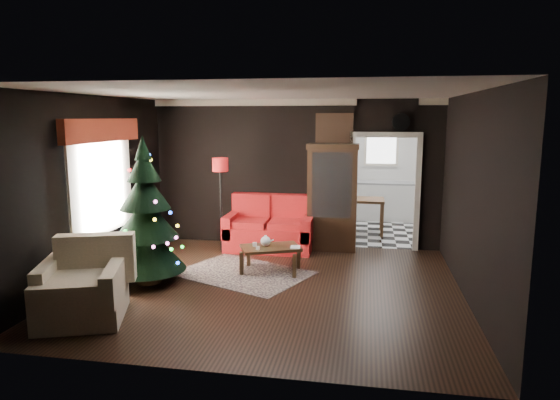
% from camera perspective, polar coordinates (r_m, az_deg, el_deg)
% --- Properties ---
extents(floor, '(5.50, 5.50, 0.00)m').
position_cam_1_polar(floor, '(7.35, -1.24, -10.05)').
color(floor, black).
rests_on(floor, ground).
extents(ceiling, '(5.50, 5.50, 0.00)m').
position_cam_1_polar(ceiling, '(6.93, -1.32, 12.33)').
color(ceiling, white).
rests_on(ceiling, ground).
extents(wall_back, '(5.50, 0.00, 5.50)m').
position_cam_1_polar(wall_back, '(9.45, 1.69, 3.09)').
color(wall_back, black).
rests_on(wall_back, ground).
extents(wall_front, '(5.50, 0.00, 5.50)m').
position_cam_1_polar(wall_front, '(4.62, -7.37, -3.87)').
color(wall_front, black).
rests_on(wall_front, ground).
extents(wall_left, '(0.00, 5.50, 5.50)m').
position_cam_1_polar(wall_left, '(8.00, -20.98, 1.28)').
color(wall_left, black).
rests_on(wall_left, ground).
extents(wall_right, '(0.00, 5.50, 5.50)m').
position_cam_1_polar(wall_right, '(7.01, 21.35, 0.15)').
color(wall_right, black).
rests_on(wall_right, ground).
extents(doorway, '(1.10, 0.10, 2.10)m').
position_cam_1_polar(doorway, '(9.40, 11.99, 0.70)').
color(doorway, beige).
rests_on(doorway, ground).
extents(left_window, '(0.05, 1.60, 1.40)m').
position_cam_1_polar(left_window, '(8.15, -20.04, 1.82)').
color(left_window, white).
rests_on(left_window, wall_left).
extents(valance, '(0.12, 2.10, 0.35)m').
position_cam_1_polar(valance, '(8.05, -19.88, 7.61)').
color(valance, maroon).
rests_on(valance, wall_left).
extents(kitchen_floor, '(3.00, 3.00, 0.00)m').
position_cam_1_polar(kitchen_floor, '(11.07, 11.55, -3.48)').
color(kitchen_floor, white).
rests_on(kitchen_floor, ground).
extents(kitchen_window, '(0.70, 0.06, 0.70)m').
position_cam_1_polar(kitchen_window, '(12.26, 11.66, 5.81)').
color(kitchen_window, white).
rests_on(kitchen_window, ground).
extents(rug, '(2.38, 2.10, 0.01)m').
position_cam_1_polar(rug, '(7.95, -4.29, -8.48)').
color(rug, '#4D3144').
rests_on(rug, ground).
extents(loveseat, '(1.70, 0.90, 1.00)m').
position_cam_1_polar(loveseat, '(9.22, -1.21, -2.74)').
color(loveseat, '#9A0A03').
rests_on(loveseat, ground).
extents(curio_cabinet, '(0.90, 0.45, 1.90)m').
position_cam_1_polar(curio_cabinet, '(9.20, 6.09, 0.04)').
color(curio_cabinet, black).
rests_on(curio_cabinet, ground).
extents(floor_lamp, '(0.36, 0.36, 1.84)m').
position_cam_1_polar(floor_lamp, '(9.02, -6.85, -0.95)').
color(floor_lamp, black).
rests_on(floor_lamp, ground).
extents(christmas_tree, '(1.37, 1.37, 2.18)m').
position_cam_1_polar(christmas_tree, '(7.56, -15.30, -1.58)').
color(christmas_tree, black).
rests_on(christmas_tree, ground).
extents(armchair, '(1.31, 1.31, 1.05)m').
position_cam_1_polar(armchair, '(6.57, -22.07, -8.96)').
color(armchair, tan).
rests_on(armchair, ground).
extents(coffee_table, '(1.06, 0.87, 0.41)m').
position_cam_1_polar(coffee_table, '(7.96, -1.09, -6.84)').
color(coffee_table, black).
rests_on(coffee_table, rug).
extents(teapot, '(0.24, 0.24, 0.17)m').
position_cam_1_polar(teapot, '(7.90, -1.68, -4.76)').
color(teapot, white).
rests_on(teapot, coffee_table).
extents(cup_a, '(0.08, 0.08, 0.06)m').
position_cam_1_polar(cup_a, '(7.93, -2.94, -5.15)').
color(cup_a, silver).
rests_on(cup_a, coffee_table).
extents(cup_b, '(0.07, 0.07, 0.05)m').
position_cam_1_polar(cup_b, '(7.72, -2.59, -5.58)').
color(cup_b, white).
rests_on(cup_b, coffee_table).
extents(book, '(0.15, 0.03, 0.21)m').
position_cam_1_polar(book, '(7.81, 1.24, -4.81)').
color(book, tan).
rests_on(book, coffee_table).
extents(wall_clock, '(0.32, 0.32, 0.06)m').
position_cam_1_polar(wall_clock, '(9.26, 13.85, 8.77)').
color(wall_clock, white).
rests_on(wall_clock, wall_back).
extents(painting, '(0.62, 0.05, 0.52)m').
position_cam_1_polar(painting, '(9.26, 6.32, 8.18)').
color(painting, '#A76A47').
rests_on(painting, wall_back).
extents(kitchen_counter, '(1.80, 0.60, 0.90)m').
position_cam_1_polar(kitchen_counter, '(12.16, 11.49, -0.16)').
color(kitchen_counter, white).
rests_on(kitchen_counter, ground).
extents(kitchen_table, '(0.70, 0.70, 0.75)m').
position_cam_1_polar(kitchen_table, '(10.69, 10.05, -1.85)').
color(kitchen_table, brown).
rests_on(kitchen_table, ground).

